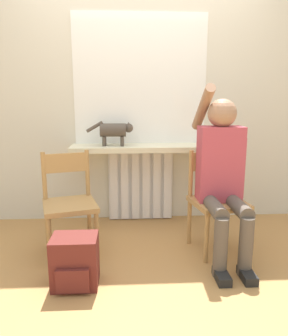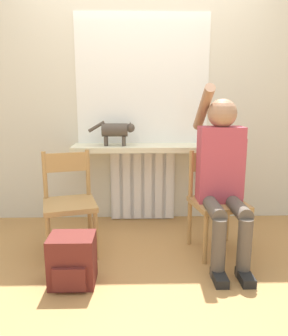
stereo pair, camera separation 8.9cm
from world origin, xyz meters
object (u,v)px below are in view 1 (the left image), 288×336
object	(u,v)px
backpack	(75,262)
chair_left	(69,202)
chair_right	(216,199)
cat	(115,131)
person	(222,171)

from	to	relation	value
backpack	chair_left	bearing A→B (deg)	102.36
chair_right	chair_left	bearing A→B (deg)	169.28
chair_left	chair_right	xyz separation A→B (m)	(1.19, 0.00, 0.00)
cat	backpack	xyz separation A→B (m)	(-0.24, -1.09, -0.77)
person	chair_left	bearing A→B (deg)	175.32
cat	backpack	bearing A→B (deg)	-102.63
chair_right	backpack	size ratio (longest dim) A/B	2.37
person	cat	xyz separation A→B (m)	(-0.85, 0.69, 0.25)
chair_right	cat	size ratio (longest dim) A/B	1.84
chair_right	cat	world-z (taller)	cat
chair_right	person	bearing A→B (deg)	-96.29
chair_left	backpack	size ratio (longest dim) A/B	2.37
person	cat	world-z (taller)	person
cat	backpack	size ratio (longest dim) A/B	1.29
chair_left	person	distance (m)	1.23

